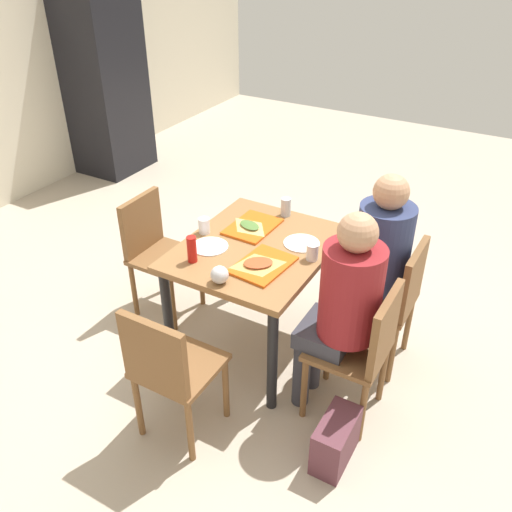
% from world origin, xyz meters
% --- Properties ---
extents(ground_plane, '(10.00, 10.00, 0.02)m').
position_xyz_m(ground_plane, '(0.00, 0.00, -0.01)').
color(ground_plane, '#B7A893').
extents(main_table, '(1.02, 0.84, 0.76)m').
position_xyz_m(main_table, '(0.00, 0.00, 0.65)').
color(main_table, olive).
rests_on(main_table, ground_plane).
extents(chair_near_left, '(0.40, 0.40, 0.86)m').
position_xyz_m(chair_near_left, '(-0.25, -0.80, 0.51)').
color(chair_near_left, brown).
rests_on(chair_near_left, ground_plane).
extents(chair_near_right, '(0.40, 0.40, 0.86)m').
position_xyz_m(chair_near_right, '(0.25, -0.80, 0.51)').
color(chair_near_right, brown).
rests_on(chair_near_right, ground_plane).
extents(chair_far_side, '(0.40, 0.40, 0.86)m').
position_xyz_m(chair_far_side, '(0.00, 0.80, 0.51)').
color(chair_far_side, brown).
rests_on(chair_far_side, ground_plane).
extents(chair_left_end, '(0.40, 0.40, 0.86)m').
position_xyz_m(chair_left_end, '(-0.89, 0.00, 0.51)').
color(chair_left_end, brown).
rests_on(chair_left_end, ground_plane).
extents(person_in_red, '(0.32, 0.42, 1.27)m').
position_xyz_m(person_in_red, '(-0.25, -0.66, 0.75)').
color(person_in_red, '#383842').
rests_on(person_in_red, ground_plane).
extents(person_in_brown_jacket, '(0.32, 0.42, 1.27)m').
position_xyz_m(person_in_brown_jacket, '(0.25, -0.66, 0.75)').
color(person_in_brown_jacket, '#383842').
rests_on(person_in_brown_jacket, ground_plane).
extents(tray_red_near, '(0.38, 0.29, 0.02)m').
position_xyz_m(tray_red_near, '(-0.18, -0.15, 0.76)').
color(tray_red_near, '#D85914').
rests_on(tray_red_near, main_table).
extents(tray_red_far, '(0.37, 0.27, 0.02)m').
position_xyz_m(tray_red_far, '(0.18, 0.13, 0.76)').
color(tray_red_far, '#D85914').
rests_on(tray_red_far, main_table).
extents(paper_plate_center, '(0.22, 0.22, 0.01)m').
position_xyz_m(paper_plate_center, '(-0.15, 0.23, 0.76)').
color(paper_plate_center, white).
rests_on(paper_plate_center, main_table).
extents(paper_plate_near_edge, '(0.22, 0.22, 0.01)m').
position_xyz_m(paper_plate_near_edge, '(0.15, -0.23, 0.76)').
color(paper_plate_near_edge, white).
rests_on(paper_plate_near_edge, main_table).
extents(pizza_slice_a, '(0.28, 0.29, 0.02)m').
position_xyz_m(pizza_slice_a, '(-0.20, -0.13, 0.78)').
color(pizza_slice_a, tan).
rests_on(pizza_slice_a, tray_red_near).
extents(pizza_slice_b, '(0.21, 0.26, 0.02)m').
position_xyz_m(pizza_slice_b, '(0.15, 0.13, 0.78)').
color(pizza_slice_b, '#DBAD60').
rests_on(pizza_slice_b, tray_red_far).
extents(plastic_cup_a, '(0.07, 0.07, 0.10)m').
position_xyz_m(plastic_cup_a, '(-0.03, 0.36, 0.81)').
color(plastic_cup_a, white).
rests_on(plastic_cup_a, main_table).
extents(plastic_cup_b, '(0.07, 0.07, 0.10)m').
position_xyz_m(plastic_cup_b, '(0.03, -0.36, 0.81)').
color(plastic_cup_b, white).
rests_on(plastic_cup_b, main_table).
extents(soda_can, '(0.07, 0.07, 0.12)m').
position_xyz_m(soda_can, '(0.43, 0.02, 0.82)').
color(soda_can, '#B7BCC6').
rests_on(soda_can, main_table).
extents(condiment_bottle, '(0.06, 0.06, 0.16)m').
position_xyz_m(condiment_bottle, '(-0.33, 0.23, 0.84)').
color(condiment_bottle, red).
rests_on(condiment_bottle, main_table).
extents(foil_bundle, '(0.10, 0.10, 0.10)m').
position_xyz_m(foil_bundle, '(-0.43, -0.02, 0.81)').
color(foil_bundle, silver).
rests_on(foil_bundle, main_table).
extents(handbag, '(0.32, 0.16, 0.28)m').
position_xyz_m(handbag, '(-0.60, -0.82, 0.14)').
color(handbag, '#592D38').
rests_on(handbag, ground_plane).
extents(drink_fridge, '(0.70, 0.60, 1.90)m').
position_xyz_m(drink_fridge, '(1.81, 2.85, 0.95)').
color(drink_fridge, black).
rests_on(drink_fridge, ground_plane).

